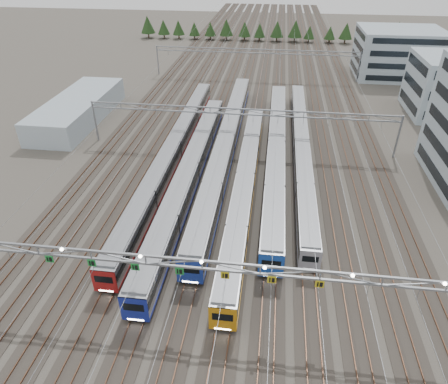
# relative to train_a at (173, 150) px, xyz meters

# --- Properties ---
(ground) EXTENTS (400.00, 400.00, 0.00)m
(ground) POSITION_rel_train_a_xyz_m (11.25, -33.70, -2.09)
(ground) COLOR #47423A
(ground) RESTS_ON ground
(track_bed) EXTENTS (54.00, 260.00, 5.42)m
(track_bed) POSITION_rel_train_a_xyz_m (11.25, 66.30, -0.60)
(track_bed) COLOR #2D2823
(track_bed) RESTS_ON ground
(train_a) EXTENTS (2.82, 64.80, 3.68)m
(train_a) POSITION_rel_train_a_xyz_m (0.00, 0.00, 0.00)
(train_a) COLOR black
(train_a) RESTS_ON ground
(train_b) EXTENTS (2.98, 56.56, 3.89)m
(train_b) POSITION_rel_train_a_xyz_m (4.50, -7.54, 0.11)
(train_b) COLOR black
(train_b) RESTS_ON ground
(train_c) EXTENTS (3.07, 66.52, 4.01)m
(train_c) POSITION_rel_train_a_xyz_m (9.00, 3.35, 0.17)
(train_c) COLOR black
(train_c) RESTS_ON ground
(train_d) EXTENTS (2.85, 52.85, 3.71)m
(train_d) POSITION_rel_train_a_xyz_m (13.50, -9.37, 0.02)
(train_d) COLOR black
(train_d) RESTS_ON ground
(train_e) EXTENTS (2.99, 59.87, 3.90)m
(train_e) POSITION_rel_train_a_xyz_m (18.00, 2.17, 0.11)
(train_e) COLOR black
(train_e) RESTS_ON ground
(train_f) EXTENTS (2.60, 60.82, 3.38)m
(train_f) POSITION_rel_train_a_xyz_m (22.50, 4.40, -0.15)
(train_f) COLOR black
(train_f) RESTS_ON ground
(gantry_near) EXTENTS (56.36, 0.61, 8.08)m
(gantry_near) POSITION_rel_train_a_xyz_m (11.20, -33.81, 5.00)
(gantry_near) COLOR gray
(gantry_near) RESTS_ON ground
(gantry_mid) EXTENTS (56.36, 0.36, 8.00)m
(gantry_mid) POSITION_rel_train_a_xyz_m (11.25, 6.30, 4.30)
(gantry_mid) COLOR gray
(gantry_mid) RESTS_ON ground
(gantry_far) EXTENTS (56.36, 0.36, 8.00)m
(gantry_far) POSITION_rel_train_a_xyz_m (11.25, 51.30, 4.30)
(gantry_far) COLOR gray
(gantry_far) RESTS_ON ground
(depot_bldg_mid) EXTENTS (14.00, 16.00, 12.54)m
(depot_bldg_mid) POSITION_rel_train_a_xyz_m (54.21, 29.86, 4.18)
(depot_bldg_mid) COLOR #A1B3C1
(depot_bldg_mid) RESTS_ON ground
(depot_bldg_north) EXTENTS (22.00, 18.00, 12.68)m
(depot_bldg_north) POSITION_rel_train_a_xyz_m (50.47, 58.46, 4.25)
(depot_bldg_north) COLOR #A1B3C1
(depot_bldg_north) RESTS_ON ground
(west_shed) EXTENTS (10.00, 30.00, 4.81)m
(west_shed) POSITION_rel_train_a_xyz_m (-24.80, 15.78, 0.31)
(west_shed) COLOR #A1B3C1
(west_shed) RESTS_ON ground
(treeline) EXTENTS (106.40, 5.60, 7.02)m
(treeline) POSITION_rel_train_a_xyz_m (16.65, 98.20, 2.14)
(treeline) COLOR #332114
(treeline) RESTS_ON ground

